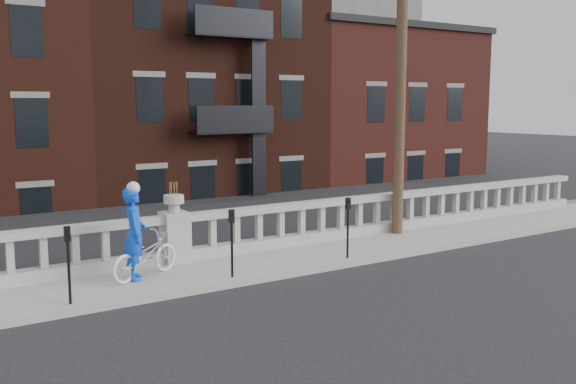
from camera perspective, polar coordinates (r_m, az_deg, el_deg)
name	(u,v)px	position (r m, az deg, el deg)	size (l,w,h in m)	color
ground	(270,318)	(10.99, -1.64, -11.15)	(120.00, 120.00, 0.00)	black
sidewalk	(194,274)	(13.50, -8.37, -7.25)	(32.00, 2.20, 0.15)	gray
balustrade	(175,239)	(14.22, -10.03, -4.17)	(28.00, 0.34, 1.03)	gray
planter_pedestal	(175,231)	(14.18, -10.05, -3.42)	(0.55, 0.55, 1.76)	gray
lower_level	(21,124)	(32.47, -22.66, 5.61)	(80.00, 44.00, 20.80)	#605E59
utility_pole	(402,38)	(17.12, 10.06, 13.32)	(1.60, 0.28, 10.00)	#422D1E
parking_meter_b	(68,256)	(11.63, -18.95, -5.40)	(0.10, 0.09, 1.36)	black
parking_meter_c	(232,235)	(12.74, -5.02, -3.86)	(0.10, 0.09, 1.36)	black
parking_meter_d	(348,221)	(14.32, 5.34, -2.55)	(0.10, 0.09, 1.36)	black
bicycle	(145,255)	(13.09, -12.60, -5.50)	(0.59, 1.69, 0.89)	white
cyclist	(135,234)	(12.86, -13.47, -3.62)	(0.67, 0.44, 1.83)	blue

